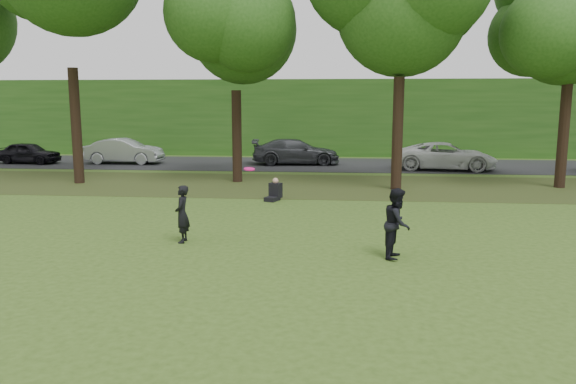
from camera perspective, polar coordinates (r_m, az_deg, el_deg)
The scene contains 9 objects.
ground at distance 11.88m, azimuth -3.17°, elevation -8.92°, with size 120.00×120.00×0.00m, color #314B17.
leaf_litter at distance 24.49m, azimuth 1.38°, elevation 0.67°, with size 60.00×7.00×0.01m, color #423B17.
street at distance 32.40m, azimuth 2.40°, elevation 2.83°, with size 70.00×7.00×0.02m, color black.
far_hedge at distance 38.20m, azimuth 2.91°, elevation 7.57°, with size 70.00×3.00×5.00m, color #234E16.
player_left at distance 14.96m, azimuth -10.70°, elevation -2.22°, with size 0.55×0.36×1.52m, color black.
player_right at distance 13.51m, azimuth 11.04°, elevation -3.13°, with size 0.81×0.63×1.68m, color black.
parked_cars at distance 31.21m, azimuth 3.39°, elevation 3.88°, with size 36.47×4.47×1.46m.
frisbee at distance 13.87m, azimuth -3.95°, elevation 2.35°, with size 0.29×0.29×0.07m.
seated_person at distance 20.91m, azimuth -1.38°, elevation 0.01°, with size 0.65×0.83×0.83m.
Camera 1 is at (1.72, -11.14, 3.74)m, focal length 35.00 mm.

